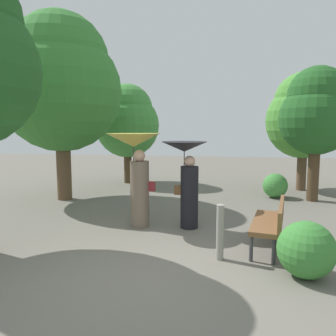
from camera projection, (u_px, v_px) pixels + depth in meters
The scene contains 11 objects.
ground_plane at pixel (137, 272), 4.88m from camera, with size 40.00×40.00×0.00m, color #6B665B.
person_left at pixel (136, 161), 7.00m from camera, with size 1.12×1.12×1.98m.
person_right at pixel (187, 172), 6.91m from camera, with size 0.95×0.95×1.81m.
park_bench at pixel (271, 220), 5.74m from camera, with size 0.77×1.57×0.83m.
tree_near_right at pixel (317, 112), 9.33m from camera, with size 2.05×2.05×3.81m.
tree_mid_left at pixel (127, 120), 12.49m from camera, with size 2.40×2.40×3.72m.
tree_mid_right at pixel (304, 115), 10.99m from camera, with size 2.48×2.48×3.93m.
tree_far_back at pixel (61, 82), 9.44m from camera, with size 3.43×3.43×5.33m.
bush_path_left at pixel (275, 186), 10.02m from camera, with size 0.73×0.73×0.73m, color #428C3D.
bush_path_right at pixel (306, 250), 4.66m from camera, with size 0.81×0.81×0.81m, color #387F33.
path_marker_post at pixel (220, 232), 5.29m from camera, with size 0.12×0.12×0.90m, color gray.
Camera 1 is at (1.21, -4.52, 2.10)m, focal length 35.64 mm.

